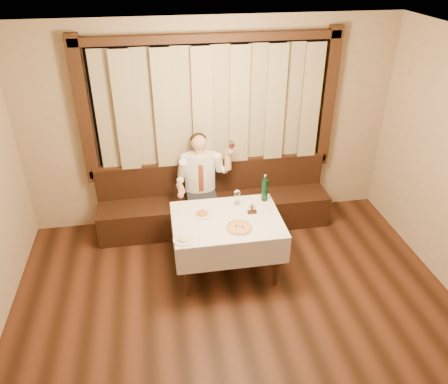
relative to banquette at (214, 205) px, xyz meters
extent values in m
cube|color=silver|center=(0.00, -2.72, 2.49)|extent=(5.00, 6.00, 0.01)
cube|color=tan|center=(0.00, 0.28, 1.09)|extent=(5.00, 0.01, 2.80)
cube|color=black|center=(0.00, 0.26, 1.39)|extent=(3.00, 0.02, 1.60)
cube|color=orange|center=(-0.70, 0.25, 1.09)|extent=(0.50, 0.01, 0.40)
cube|color=black|center=(0.00, 0.22, 0.54)|extent=(3.30, 0.12, 0.10)
cube|color=black|center=(0.00, 0.22, 2.24)|extent=(3.30, 0.12, 0.10)
cube|color=black|center=(-1.60, 0.22, 1.39)|extent=(0.16, 0.12, 1.90)
cube|color=black|center=(1.60, 0.22, 1.39)|extent=(0.16, 0.12, 1.90)
cube|color=#8D7F5A|center=(0.00, 0.16, 1.39)|extent=(2.90, 0.08, 1.55)
cube|color=black|center=(0.00, -0.04, -0.09)|extent=(3.20, 0.60, 0.45)
cube|color=black|center=(0.00, 0.20, 0.36)|extent=(3.20, 0.12, 0.45)
cube|color=black|center=(0.00, 0.20, 0.61)|extent=(3.20, 0.14, 0.04)
cylinder|color=black|center=(-0.52, -1.39, 0.04)|extent=(0.06, 0.06, 0.71)
cylinder|color=black|center=(0.52, -1.39, 0.04)|extent=(0.06, 0.06, 0.71)
cylinder|color=black|center=(-0.52, -0.65, 0.04)|extent=(0.06, 0.06, 0.71)
cylinder|color=black|center=(0.52, -0.65, 0.04)|extent=(0.06, 0.06, 0.71)
cube|color=black|center=(0.00, -1.02, 0.42)|extent=(1.20, 0.90, 0.04)
cube|color=white|center=(0.00, -1.02, 0.44)|extent=(1.26, 0.96, 0.01)
cube|color=white|center=(0.00, -1.50, 0.27)|extent=(1.26, 0.01, 0.35)
cube|color=white|center=(0.00, -0.54, 0.27)|extent=(1.26, 0.01, 0.35)
cube|color=white|center=(-0.63, -1.02, 0.27)|extent=(0.01, 0.96, 0.35)
cube|color=white|center=(0.63, -1.02, 0.27)|extent=(0.01, 0.96, 0.35)
cylinder|color=white|center=(0.10, -1.24, 0.45)|extent=(0.31, 0.31, 0.01)
cylinder|color=orange|center=(0.10, -1.24, 0.46)|extent=(0.28, 0.28, 0.01)
torus|color=tan|center=(0.10, -1.24, 0.46)|extent=(0.29, 0.29, 0.02)
sphere|color=black|center=(0.07, -1.22, 0.47)|extent=(0.02, 0.02, 0.02)
sphere|color=black|center=(0.14, -1.25, 0.47)|extent=(0.02, 0.02, 0.02)
cylinder|color=white|center=(-0.27, -0.89, 0.45)|extent=(0.23, 0.23, 0.01)
ellipsoid|color=#B95B1D|center=(-0.27, -0.89, 0.49)|extent=(0.14, 0.14, 0.07)
cylinder|color=white|center=(-0.53, -1.36, 0.45)|extent=(0.24, 0.24, 0.01)
ellipsoid|color=beige|center=(-0.53, -1.36, 0.49)|extent=(0.15, 0.15, 0.07)
cylinder|color=#104C2B|center=(0.53, -0.69, 0.59)|extent=(0.08, 0.08, 0.29)
cylinder|color=#104C2B|center=(0.53, -0.69, 0.75)|extent=(0.03, 0.03, 0.07)
cylinder|color=silver|center=(0.53, -0.69, 0.79)|extent=(0.04, 0.04, 0.01)
cylinder|color=white|center=(0.18, -0.74, 0.45)|extent=(0.07, 0.07, 0.01)
cylinder|color=white|center=(0.18, -0.74, 0.51)|extent=(0.01, 0.01, 0.11)
ellipsoid|color=white|center=(0.18, -0.74, 0.61)|extent=(0.08, 0.08, 0.09)
cube|color=black|center=(0.31, -0.96, 0.46)|extent=(0.11, 0.05, 0.04)
cube|color=black|center=(0.31, -0.96, 0.52)|extent=(0.01, 0.05, 0.08)
cylinder|color=white|center=(0.28, -0.96, 0.50)|extent=(0.03, 0.03, 0.06)
cylinder|color=silver|center=(0.28, -0.96, 0.54)|extent=(0.03, 0.03, 0.01)
cylinder|color=white|center=(0.35, -0.96, 0.50)|extent=(0.03, 0.03, 0.06)
cylinder|color=silver|center=(0.35, -0.96, 0.54)|extent=(0.03, 0.03, 0.01)
cube|color=black|center=(-0.19, -0.16, 0.22)|extent=(0.39, 0.44, 0.16)
cube|color=black|center=(-0.30, -0.38, -0.09)|extent=(0.11, 0.12, 0.45)
cube|color=black|center=(-0.09, -0.38, -0.09)|extent=(0.11, 0.12, 0.45)
ellipsoid|color=white|center=(-0.19, -0.01, 0.56)|extent=(0.41, 0.25, 0.53)
cube|color=maroon|center=(-0.19, -0.15, 0.53)|extent=(0.06, 0.01, 0.39)
cylinder|color=tan|center=(-0.19, -0.01, 0.86)|extent=(0.10, 0.10, 0.08)
sphere|color=tan|center=(-0.19, -0.01, 0.99)|extent=(0.21, 0.21, 0.21)
ellipsoid|color=black|center=(-0.19, 0.02, 1.02)|extent=(0.21, 0.21, 0.16)
sphere|color=white|center=(-0.39, -0.01, 0.78)|extent=(0.13, 0.13, 0.13)
sphere|color=white|center=(0.00, -0.01, 0.78)|extent=(0.13, 0.13, 0.13)
sphere|color=tan|center=(-0.49, -0.42, 0.45)|extent=(0.08, 0.08, 0.08)
sphere|color=tan|center=(0.20, -0.18, 0.90)|extent=(0.09, 0.09, 0.09)
cylinder|color=white|center=(0.20, -0.21, 0.94)|extent=(0.01, 0.01, 0.11)
ellipsoid|color=white|center=(0.20, -0.21, 1.03)|extent=(0.08, 0.08, 0.10)
ellipsoid|color=#4C070F|center=(0.20, -0.21, 1.01)|extent=(0.06, 0.06, 0.06)
camera|label=1|loc=(-0.74, -5.19, 3.27)|focal=35.00mm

